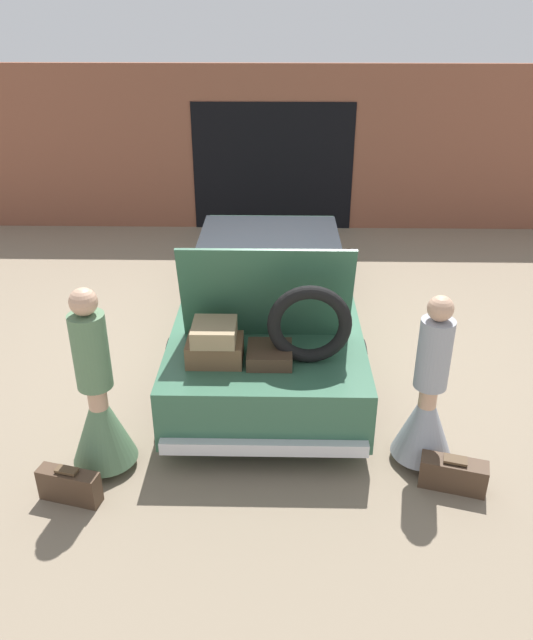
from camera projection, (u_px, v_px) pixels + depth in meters
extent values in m
plane|color=#7F705B|center=(269.00, 337.00, 7.71)|extent=(40.00, 40.00, 0.00)
cube|color=brown|center=(273.00, 149.00, 10.85)|extent=(12.00, 0.12, 2.80)
cube|color=black|center=(273.00, 168.00, 10.93)|extent=(2.80, 0.02, 2.20)
cube|color=#336047|center=(269.00, 302.00, 7.49)|extent=(1.90, 4.91, 0.60)
cube|color=#1E2328|center=(269.00, 253.00, 7.52)|extent=(1.67, 1.57, 0.43)
cylinder|color=black|center=(209.00, 262.00, 8.91)|extent=(0.18, 0.75, 0.75)
cylinder|color=black|center=(332.00, 263.00, 8.88)|extent=(0.18, 0.75, 0.75)
cylinder|color=black|center=(179.00, 374.00, 6.24)|extent=(0.18, 0.75, 0.75)
cylinder|color=black|center=(354.00, 376.00, 6.21)|extent=(0.18, 0.75, 0.75)
cube|color=silver|center=(264.00, 447.00, 5.36)|extent=(1.80, 0.10, 0.12)
cube|color=#336047|center=(266.00, 294.00, 5.80)|extent=(1.61, 0.32, 1.00)
cube|color=brown|center=(215.00, 350.00, 5.64)|extent=(0.50, 0.38, 0.22)
cube|color=#473323|center=(270.00, 355.00, 5.65)|extent=(0.41, 0.42, 0.14)
cube|color=#9E8460|center=(214.00, 332.00, 5.56)|extent=(0.39, 0.41, 0.16)
torus|color=black|center=(310.00, 325.00, 5.50)|extent=(0.75, 0.12, 0.75)
cylinder|color=tan|center=(102.00, 426.00, 5.40)|extent=(0.16, 0.16, 0.84)
cone|color=#567A56|center=(101.00, 422.00, 5.38)|extent=(0.56, 0.56, 0.75)
cylinder|color=#567A56|center=(91.00, 351.00, 5.05)|extent=(0.30, 0.30, 0.66)
sphere|color=tan|center=(83.00, 302.00, 4.85)|extent=(0.23, 0.23, 0.23)
cylinder|color=tan|center=(424.00, 423.00, 5.47)|extent=(0.16, 0.16, 0.79)
cone|color=#9399A3|center=(425.00, 420.00, 5.46)|extent=(0.54, 0.54, 0.71)
cylinder|color=#9399A3|center=(434.00, 354.00, 5.15)|extent=(0.28, 0.28, 0.62)
sphere|color=tan|center=(441.00, 308.00, 4.96)|extent=(0.21, 0.21, 0.21)
cube|color=#473323|center=(70.00, 486.00, 5.13)|extent=(0.54, 0.27, 0.29)
cube|color=#4C3823|center=(67.00, 470.00, 5.06)|extent=(0.20, 0.13, 0.02)
cube|color=#473323|center=(453.00, 474.00, 5.27)|extent=(0.58, 0.33, 0.27)
cube|color=#4C3823|center=(456.00, 460.00, 5.20)|extent=(0.22, 0.16, 0.02)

